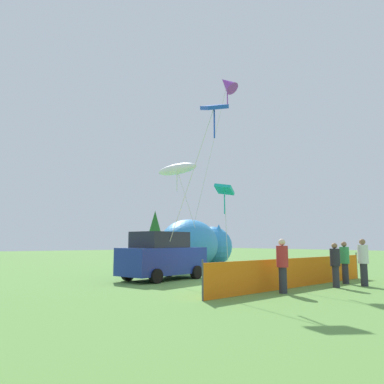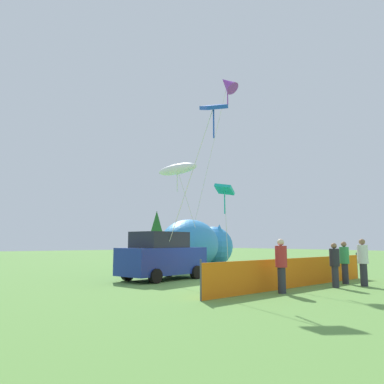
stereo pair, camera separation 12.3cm
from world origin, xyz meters
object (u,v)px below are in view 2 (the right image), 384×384
(folding_chair, at_px, (279,270))
(spectator_in_red_shirt, at_px, (345,261))
(spectator_in_yellow_shirt, at_px, (281,263))
(kite_white_ghost, at_px, (177,169))
(parked_car, at_px, (162,256))
(spectator_in_black_shirt, at_px, (363,260))
(inflatable_cat, at_px, (197,246))
(kite_teal_diamond, at_px, (225,191))
(kite_blue_box, at_px, (213,110))
(spectator_in_grey_shirt, at_px, (335,263))
(kite_purple_delta, at_px, (227,85))

(folding_chair, height_order, spectator_in_red_shirt, spectator_in_red_shirt)
(spectator_in_yellow_shirt, bearing_deg, kite_white_ghost, 76.03)
(parked_car, distance_m, spectator_in_yellow_shirt, 6.04)
(spectator_in_red_shirt, xyz_separation_m, spectator_in_black_shirt, (-0.19, -0.86, 0.05))
(inflatable_cat, bearing_deg, spectator_in_black_shirt, -119.31)
(parked_car, xyz_separation_m, spectator_in_yellow_shirt, (0.73, -5.99, -0.06))
(spectator_in_yellow_shirt, distance_m, kite_teal_diamond, 8.15)
(parked_car, relative_size, kite_blue_box, 0.58)
(folding_chair, relative_size, kite_teal_diamond, 0.18)
(spectator_in_yellow_shirt, bearing_deg, spectator_in_grey_shirt, -4.50)
(spectator_in_red_shirt, height_order, kite_purple_delta, kite_purple_delta)
(inflatable_cat, distance_m, spectator_in_yellow_shirt, 11.22)
(spectator_in_black_shirt, distance_m, kite_teal_diamond, 7.91)
(spectator_in_yellow_shirt, bearing_deg, parked_car, 96.98)
(spectator_in_grey_shirt, bearing_deg, kite_purple_delta, 76.51)
(kite_purple_delta, bearing_deg, spectator_in_grey_shirt, -103.49)
(parked_car, height_order, spectator_in_red_shirt, parked_car)
(folding_chair, height_order, spectator_in_grey_shirt, spectator_in_grey_shirt)
(folding_chair, xyz_separation_m, inflatable_cat, (1.92, 7.97, 0.87))
(folding_chair, relative_size, spectator_in_black_shirt, 0.48)
(inflatable_cat, distance_m, kite_teal_diamond, 4.87)
(folding_chair, height_order, kite_teal_diamond, kite_teal_diamond)
(kite_teal_diamond, bearing_deg, spectator_in_black_shirt, -86.23)
(kite_blue_box, bearing_deg, spectator_in_grey_shirt, -49.52)
(spectator_in_black_shirt, bearing_deg, kite_white_ghost, 99.91)
(folding_chair, bearing_deg, kite_purple_delta, 126.41)
(spectator_in_red_shirt, xyz_separation_m, kite_purple_delta, (0.36, 7.04, 9.87))
(parked_car, relative_size, spectator_in_grey_shirt, 2.68)
(spectator_in_black_shirt, height_order, kite_purple_delta, kite_purple_delta)
(folding_chair, xyz_separation_m, kite_purple_delta, (1.89, 5.03, 10.27))
(inflatable_cat, height_order, kite_teal_diamond, kite_teal_diamond)
(kite_white_ghost, height_order, kite_purple_delta, kite_purple_delta)
(inflatable_cat, xyz_separation_m, kite_white_ghost, (-2.28, -1.10, 4.37))
(inflatable_cat, relative_size, kite_white_ghost, 1.19)
(inflatable_cat, xyz_separation_m, kite_blue_box, (-4.72, -7.08, 5.61))
(parked_car, xyz_separation_m, inflatable_cat, (5.29, 4.25, 0.36))
(inflatable_cat, xyz_separation_m, spectator_in_yellow_shirt, (-4.56, -10.25, -0.42))
(inflatable_cat, xyz_separation_m, kite_purple_delta, (-0.03, -2.95, 9.40))
(spectator_in_black_shirt, relative_size, kite_white_ghost, 0.29)
(folding_chair, height_order, kite_blue_box, kite_blue_box)
(parked_car, height_order, spectator_in_grey_shirt, parked_car)
(parked_car, bearing_deg, kite_white_ghost, 34.45)
(spectator_in_yellow_shirt, bearing_deg, spectator_in_black_shirt, -8.67)
(folding_chair, distance_m, kite_blue_box, 7.12)
(parked_car, bearing_deg, spectator_in_black_shirt, -66.34)
(spectator_in_grey_shirt, distance_m, kite_white_ghost, 10.55)
(spectator_in_red_shirt, relative_size, kite_purple_delta, 0.14)
(parked_car, distance_m, kite_teal_diamond, 5.42)
(spectator_in_red_shirt, xyz_separation_m, kite_white_ghost, (-1.89, 8.89, 4.83))
(kite_teal_diamond, relative_size, kite_purple_delta, 0.41)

